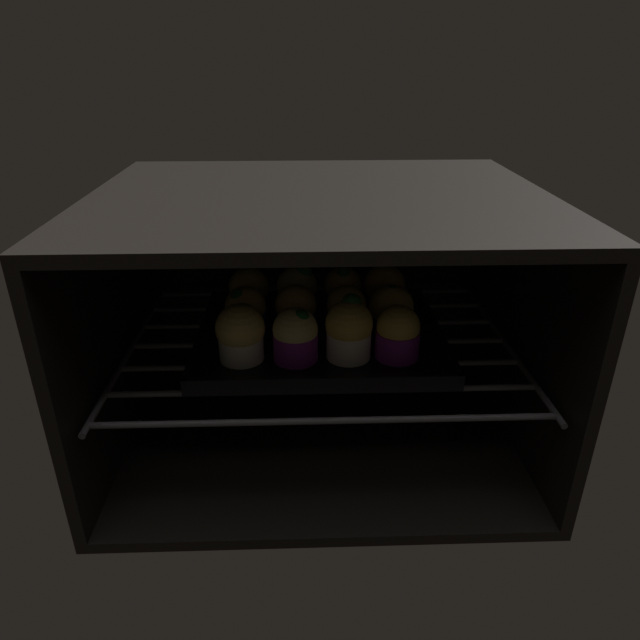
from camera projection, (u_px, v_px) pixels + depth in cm
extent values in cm
cube|color=black|center=(320.00, 424.00, 87.90)|extent=(59.00, 47.00, 1.50)
cube|color=black|center=(320.00, 199.00, 72.55)|extent=(59.00, 47.00, 1.50)
cube|color=black|center=(316.00, 267.00, 100.73)|extent=(59.00, 1.50, 34.00)
cube|color=black|center=(117.00, 325.00, 79.35)|extent=(1.50, 47.00, 34.00)
cube|color=black|center=(519.00, 319.00, 81.11)|extent=(1.50, 47.00, 34.00)
cylinder|color=#4C494C|center=(326.00, 421.00, 64.57)|extent=(54.00, 0.80, 0.80)
cylinder|color=#4C494C|center=(323.00, 391.00, 70.28)|extent=(54.00, 0.80, 0.80)
cylinder|color=#4C494C|center=(322.00, 365.00, 75.99)|extent=(54.00, 0.80, 0.80)
cylinder|color=#4C494C|center=(320.00, 343.00, 81.70)|extent=(54.00, 0.80, 0.80)
cylinder|color=#4C494C|center=(319.00, 324.00, 87.40)|extent=(54.00, 0.80, 0.80)
cylinder|color=#4C494C|center=(317.00, 307.00, 93.11)|extent=(54.00, 0.80, 0.80)
cylinder|color=#4C494C|center=(316.00, 293.00, 98.82)|extent=(54.00, 0.80, 0.80)
cylinder|color=#4C494C|center=(133.00, 346.00, 80.87)|extent=(0.80, 42.00, 0.80)
cylinder|color=#4C494C|center=(504.00, 340.00, 82.52)|extent=(0.80, 42.00, 0.80)
cube|color=black|center=(320.00, 338.00, 81.08)|extent=(34.53, 27.65, 1.20)
cube|color=black|center=(324.00, 381.00, 68.51)|extent=(34.53, 0.80, 1.00)
cube|color=black|center=(317.00, 294.00, 92.71)|extent=(34.53, 0.80, 1.00)
cube|color=black|center=(202.00, 333.00, 80.09)|extent=(0.80, 27.65, 1.00)
cube|color=black|center=(437.00, 329.00, 81.12)|extent=(0.80, 27.65, 1.00)
cylinder|color=silver|center=(241.00, 346.00, 73.65)|extent=(5.87, 5.87, 3.75)
sphere|color=#DBBC60|center=(240.00, 328.00, 72.52)|extent=(6.46, 6.46, 6.46)
sphere|color=#19511E|center=(243.00, 315.00, 71.55)|extent=(2.14, 2.14, 2.14)
cylinder|color=#7A238C|center=(296.00, 346.00, 73.59)|extent=(5.87, 5.87, 3.75)
sphere|color=#E0CC7A|center=(295.00, 330.00, 72.55)|extent=(5.91, 5.91, 5.91)
sphere|color=#19511E|center=(301.00, 318.00, 71.20)|extent=(2.21, 2.21, 2.21)
cylinder|color=silver|center=(349.00, 344.00, 74.10)|extent=(5.87, 5.87, 3.75)
sphere|color=gold|center=(349.00, 324.00, 72.80)|extent=(6.21, 6.21, 6.21)
sphere|color=#19511E|center=(352.00, 303.00, 72.43)|extent=(2.53, 2.53, 2.53)
cylinder|color=#7A238C|center=(397.00, 344.00, 74.24)|extent=(5.87, 5.87, 3.75)
sphere|color=gold|center=(398.00, 326.00, 73.14)|extent=(5.70, 5.70, 5.70)
cylinder|color=#1928B7|center=(247.00, 324.00, 79.46)|extent=(5.87, 5.87, 3.75)
sphere|color=gold|center=(245.00, 306.00, 78.27)|extent=(5.75, 5.75, 5.75)
sphere|color=#19511E|center=(238.00, 295.00, 76.55)|extent=(1.86, 1.86, 1.86)
cylinder|color=#1928B7|center=(296.00, 322.00, 80.12)|extent=(5.87, 5.87, 3.75)
sphere|color=gold|center=(296.00, 305.00, 78.96)|extent=(5.87, 5.87, 5.87)
cylinder|color=#7A238C|center=(346.00, 321.00, 80.48)|extent=(5.87, 5.87, 3.75)
sphere|color=gold|center=(346.00, 305.00, 79.41)|extent=(5.63, 5.63, 5.63)
sphere|color=#28702D|center=(342.00, 292.00, 79.41)|extent=(1.69, 1.69, 1.69)
cylinder|color=#1928B7|center=(390.00, 322.00, 79.98)|extent=(5.87, 5.87, 3.75)
sphere|color=gold|center=(391.00, 307.00, 78.93)|extent=(6.33, 6.33, 6.33)
sphere|color=#19511E|center=(392.00, 292.00, 77.98)|extent=(2.13, 2.13, 2.13)
cylinder|color=#1928B7|center=(250.00, 304.00, 85.68)|extent=(5.87, 5.87, 3.75)
sphere|color=gold|center=(249.00, 287.00, 84.45)|extent=(6.05, 6.05, 6.05)
sphere|color=#19511E|center=(248.00, 274.00, 83.45)|extent=(1.99, 1.99, 1.99)
cylinder|color=#1928B7|center=(297.00, 303.00, 86.26)|extent=(5.87, 5.87, 3.75)
sphere|color=#E0CC7A|center=(297.00, 286.00, 85.09)|extent=(6.18, 6.18, 6.18)
sphere|color=#28702D|center=(304.00, 272.00, 83.84)|extent=(2.54, 2.54, 2.54)
cylinder|color=#1928B7|center=(342.00, 302.00, 86.44)|extent=(5.87, 5.87, 3.75)
sphere|color=gold|center=(343.00, 286.00, 85.25)|extent=(5.69, 5.69, 5.69)
sphere|color=#19511E|center=(343.00, 273.00, 83.49)|extent=(1.99, 1.99, 1.99)
cylinder|color=red|center=(383.00, 301.00, 86.84)|extent=(5.87, 5.87, 3.75)
sphere|color=gold|center=(384.00, 285.00, 85.69)|extent=(6.36, 6.36, 6.36)
sphere|color=#28702D|center=(383.00, 274.00, 84.93)|extent=(1.85, 1.85, 1.85)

